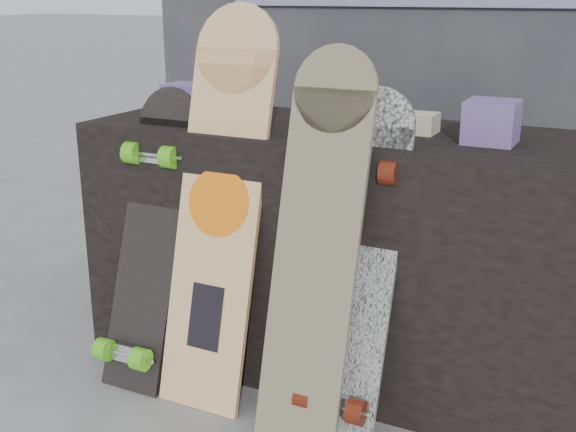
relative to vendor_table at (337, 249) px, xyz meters
The scene contains 9 objects.
vendor_table is the anchor object (origin of this frame).
booth 1.10m from the vendor_table, 90.00° to the left, with size 2.40×0.22×2.20m.
merch_box_purple 0.74m from the vendor_table, behind, with size 0.18×0.12×0.10m, color #4C3D7D.
merch_box_small 0.66m from the vendor_table, ahead, with size 0.14×0.14×0.12m, color #4C3D7D.
merch_box_flat 0.47m from the vendor_table, ahead, with size 0.22×0.10×0.06m, color #D1B78C.
longboard_geisha 0.46m from the vendor_table, 129.36° to the right, with size 0.27×0.33×1.18m.
longboard_celtic 0.44m from the vendor_table, 75.11° to the right, with size 0.24×0.30×1.08m.
longboard_cascadia 0.38m from the vendor_table, 59.62° to the right, with size 0.22×0.36×0.96m.
skateboard_dark 0.61m from the vendor_table, 146.26° to the right, with size 0.21×0.38×0.92m.
Camera 1 is at (0.85, -1.56, 1.21)m, focal length 45.00 mm.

